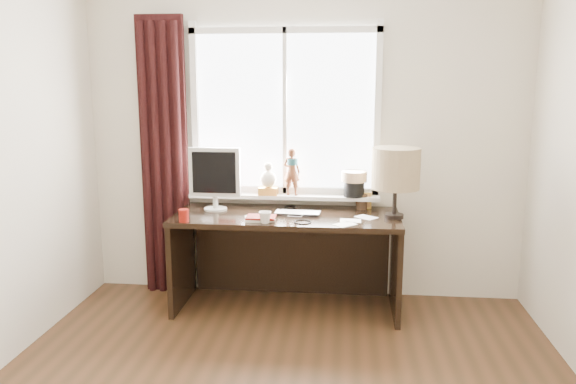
# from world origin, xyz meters

# --- Properties ---
(wall_back) EXTENTS (3.50, 0.00, 2.60)m
(wall_back) POSITION_xyz_m (0.00, 2.00, 1.30)
(wall_back) COLOR beige
(wall_back) RESTS_ON ground
(laptop) EXTENTS (0.35, 0.24, 0.03)m
(laptop) POSITION_xyz_m (-0.01, 1.62, 0.76)
(laptop) COLOR silver
(laptop) RESTS_ON desk
(mug) EXTENTS (0.12, 0.12, 0.09)m
(mug) POSITION_xyz_m (-0.23, 1.35, 0.79)
(mug) COLOR white
(mug) RESTS_ON desk
(red_cup) EXTENTS (0.07, 0.07, 0.09)m
(red_cup) POSITION_xyz_m (-0.81, 1.33, 0.80)
(red_cup) COLOR maroon
(red_cup) RESTS_ON desk
(window) EXTENTS (1.52, 0.23, 1.40)m
(window) POSITION_xyz_m (-0.14, 1.95, 1.30)
(window) COLOR white
(window) RESTS_ON ground
(curtain) EXTENTS (0.38, 0.09, 2.25)m
(curtain) POSITION_xyz_m (-1.13, 1.91, 1.12)
(curtain) COLOR black
(curtain) RESTS_ON floor
(desk) EXTENTS (1.70, 0.70, 0.75)m
(desk) POSITION_xyz_m (-0.10, 1.73, 0.51)
(desk) COLOR black
(desk) RESTS_ON floor
(monitor) EXTENTS (0.40, 0.18, 0.49)m
(monitor) POSITION_xyz_m (-0.67, 1.72, 1.03)
(monitor) COLOR beige
(monitor) RESTS_ON desk
(notebook_stack) EXTENTS (0.25, 0.20, 0.03)m
(notebook_stack) POSITION_xyz_m (-0.27, 1.43, 0.77)
(notebook_stack) COLOR beige
(notebook_stack) RESTS_ON desk
(brush_holder) EXTENTS (0.09, 0.09, 0.25)m
(brush_holder) POSITION_xyz_m (0.47, 1.88, 0.81)
(brush_holder) COLOR black
(brush_holder) RESTS_ON desk
(icon_frame) EXTENTS (0.10, 0.04, 0.13)m
(icon_frame) POSITION_xyz_m (0.49, 1.88, 0.81)
(icon_frame) COLOR gold
(icon_frame) RESTS_ON desk
(table_lamp) EXTENTS (0.35, 0.35, 0.52)m
(table_lamp) POSITION_xyz_m (0.70, 1.61, 1.11)
(table_lamp) COLOR black
(table_lamp) RESTS_ON desk
(loose_papers) EXTENTS (0.34, 0.41, 0.00)m
(loose_papers) POSITION_xyz_m (0.41, 1.48, 0.75)
(loose_papers) COLOR white
(loose_papers) RESTS_ON desk
(desk_cables) EXTENTS (0.29, 0.62, 0.01)m
(desk_cables) POSITION_xyz_m (0.01, 1.62, 0.75)
(desk_cables) COLOR black
(desk_cables) RESTS_ON desk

